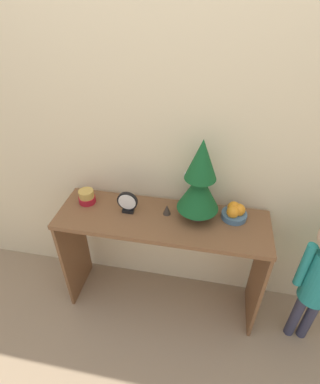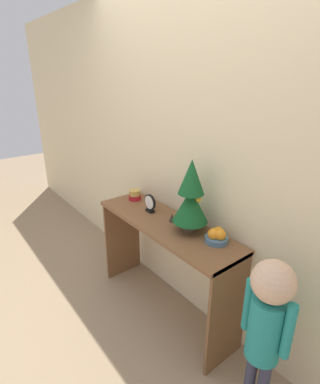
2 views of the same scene
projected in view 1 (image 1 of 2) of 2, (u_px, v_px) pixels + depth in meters
ground_plane at (156, 321)px, 2.13m from camera, size 12.00×12.00×0.00m
back_wall at (170, 133)px, 1.74m from camera, size 7.00×0.05×2.50m
console_table at (162, 240)px, 1.91m from camera, size 1.29×0.39×0.80m
mini_tree at (200, 181)px, 1.67m from camera, size 0.25×0.25×0.52m
fruit_bowl at (235, 212)px, 1.79m from camera, size 0.15×0.15×0.10m
singing_bowl at (87, 197)px, 1.91m from camera, size 0.11×0.11×0.09m
desk_clock at (128, 203)px, 1.81m from camera, size 0.13×0.04×0.15m
figurine at (167, 209)px, 1.82m from camera, size 0.05×0.05×0.07m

